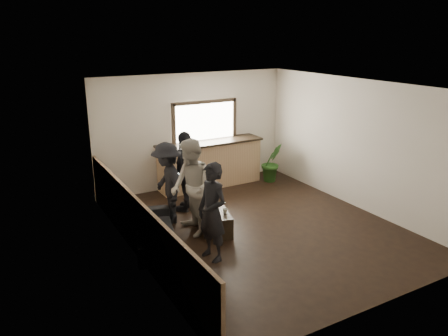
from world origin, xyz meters
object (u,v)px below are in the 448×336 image
potted_plant (272,162)px  person_b (191,188)px  cup_a (208,206)px  person_a (212,212)px  sofa (155,230)px  cup_b (225,211)px  bar_counter (210,161)px  coffee_table (214,221)px  person_d (186,171)px  person_c (168,183)px

potted_plant → person_b: person_b is taller
cup_a → person_a: 1.26m
sofa → person_a: person_a is taller
cup_a → person_b: (-0.37, -0.04, 0.46)m
cup_a → cup_b: cup_a is taller
bar_counter → person_a: size_ratio=1.58×
sofa → coffee_table: (1.19, -0.08, -0.06)m
coffee_table → person_b: (-0.42, 0.13, 0.72)m
sofa → person_d: bearing=-29.4°
bar_counter → potted_plant: size_ratio=2.68×
sofa → person_c: person_c is taller
cup_b → person_b: (-0.55, 0.32, 0.46)m
person_b → person_c: person_b is taller
person_b → person_d: 1.20m
cup_a → person_d: 1.16m
sofa → person_c: (0.58, 0.76, 0.57)m
bar_counter → person_a: 3.74m
person_b → person_d: (0.41, 1.13, -0.05)m
sofa → potted_plant: potted_plant is taller
sofa → person_c: bearing=-22.0°
cup_a → person_b: person_b is taller
coffee_table → potted_plant: size_ratio=0.93×
bar_counter → cup_a: bar_counter is taller
potted_plant → person_b: (-3.14, -1.80, 0.42)m
person_c → person_a: bearing=8.2°
cup_a → person_a: bearing=-113.7°
cup_a → person_c: 0.94m
sofa → potted_plant: 4.34m
potted_plant → coffee_table: bearing=-144.6°
cup_b → person_d: 1.52m
sofa → person_d: 1.79m
cup_a → potted_plant: potted_plant is taller
bar_counter → cup_b: 2.79m
cup_b → cup_a: bearing=116.2°
sofa → person_d: (1.19, 1.19, 0.61)m
person_a → person_b: size_ratio=0.92×
coffee_table → person_d: 1.43m
person_d → coffee_table: bearing=47.7°
cup_b → person_a: bearing=-131.8°
cup_b → person_a: size_ratio=0.06×
coffee_table → sofa: bearing=176.3°
cup_a → bar_counter: bearing=61.7°
coffee_table → person_c: size_ratio=0.56×
cup_a → person_c: size_ratio=0.08×
sofa → person_a: 1.34m
coffee_table → cup_a: 0.31m
coffee_table → person_b: 0.84m
cup_a → cup_b: 0.40m
cup_a → person_a: person_a is taller
bar_counter → person_c: bar_counter is taller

